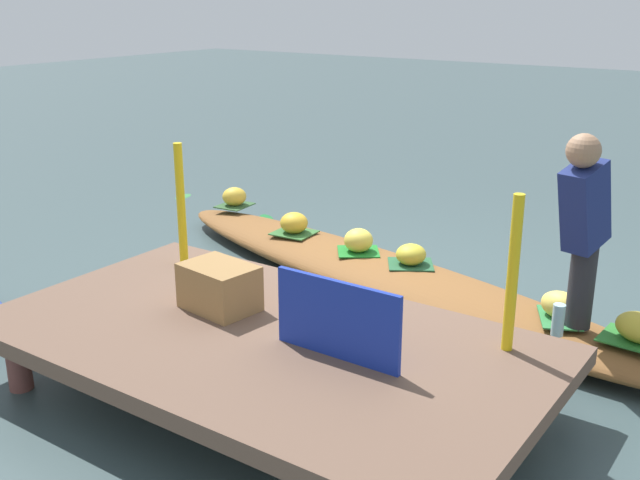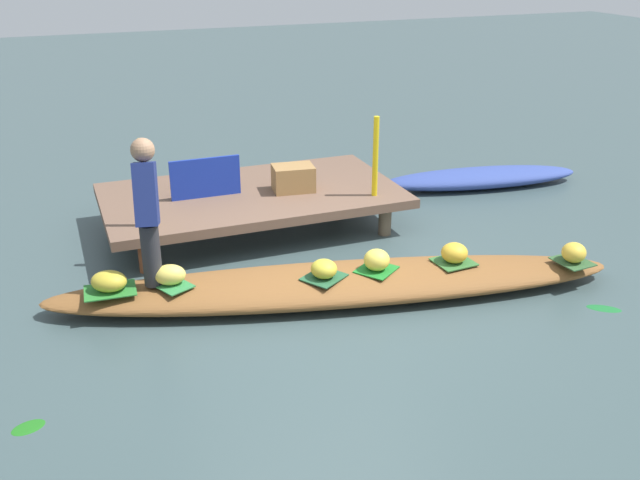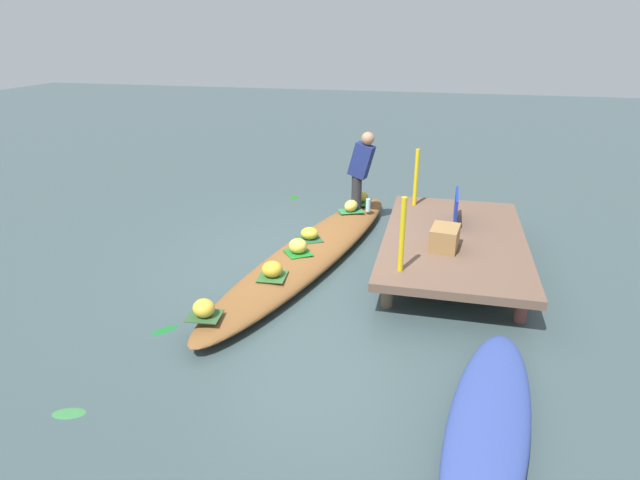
# 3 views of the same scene
# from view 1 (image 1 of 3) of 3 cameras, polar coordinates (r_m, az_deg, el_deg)

# --- Properties ---
(canal_water) EXTENTS (40.00, 40.00, 0.00)m
(canal_water) POSITION_cam_1_polar(r_m,az_deg,el_deg) (6.02, 5.16, -3.92)
(canal_water) COLOR #3A4D4E
(canal_water) RESTS_ON ground
(dock_platform) EXTENTS (3.20, 1.80, 0.42)m
(dock_platform) POSITION_cam_1_polar(r_m,az_deg,el_deg) (4.33, -4.30, -7.76)
(dock_platform) COLOR brown
(dock_platform) RESTS_ON ground
(vendor_boat) EXTENTS (5.21, 1.93, 0.24)m
(vendor_boat) POSITION_cam_1_polar(r_m,az_deg,el_deg) (5.97, 5.20, -2.85)
(vendor_boat) COLOR brown
(vendor_boat) RESTS_ON ground
(leaf_mat_0) EXTENTS (0.32, 0.36, 0.01)m
(leaf_mat_0) POSITION_cam_1_polar(r_m,az_deg,el_deg) (7.56, -6.44, 2.61)
(leaf_mat_0) COLOR #2F562E
(leaf_mat_0) RESTS_ON vendor_boat
(banana_bunch_0) EXTENTS (0.32, 0.32, 0.18)m
(banana_bunch_0) POSITION_cam_1_polar(r_m,az_deg,el_deg) (7.54, -6.47, 3.27)
(banana_bunch_0) COLOR gold
(banana_bunch_0) RESTS_ON vendor_boat
(leaf_mat_1) EXTENTS (0.45, 0.44, 0.01)m
(leaf_mat_1) POSITION_cam_1_polar(r_m,az_deg,el_deg) (5.92, 6.83, -1.82)
(leaf_mat_1) COLOR #245835
(leaf_mat_1) RESTS_ON vendor_boat
(banana_bunch_1) EXTENTS (0.25, 0.26, 0.16)m
(banana_bunch_1) POSITION_cam_1_polar(r_m,az_deg,el_deg) (5.89, 6.86, -1.09)
(banana_bunch_1) COLOR gold
(banana_bunch_1) RESTS_ON vendor_boat
(leaf_mat_2) EXTENTS (0.44, 0.34, 0.01)m
(leaf_mat_2) POSITION_cam_1_polar(r_m,az_deg,el_deg) (5.01, 22.81, -6.99)
(leaf_mat_2) COLOR #29762C
(leaf_mat_2) RESTS_ON vendor_boat
(banana_bunch_2) EXTENTS (0.38, 0.36, 0.17)m
(banana_bunch_2) POSITION_cam_1_polar(r_m,az_deg,el_deg) (4.97, 22.93, -6.09)
(banana_bunch_2) COLOR gold
(banana_bunch_2) RESTS_ON vendor_boat
(leaf_mat_3) EXTENTS (0.37, 0.34, 0.01)m
(leaf_mat_3) POSITION_cam_1_polar(r_m,az_deg,el_deg) (6.65, -1.96, 0.55)
(leaf_mat_3) COLOR #336830
(leaf_mat_3) RESTS_ON vendor_boat
(banana_bunch_3) EXTENTS (0.25, 0.25, 0.18)m
(banana_bunch_3) POSITION_cam_1_polar(r_m,az_deg,el_deg) (6.62, -1.97, 1.30)
(banana_bunch_3) COLOR gold
(banana_bunch_3) RESTS_ON vendor_boat
(leaf_mat_4) EXTENTS (0.45, 0.44, 0.01)m
(leaf_mat_4) POSITION_cam_1_polar(r_m,az_deg,el_deg) (6.17, 2.90, -0.87)
(leaf_mat_4) COLOR #1D7627
(leaf_mat_4) RESTS_ON vendor_boat
(banana_bunch_4) EXTENTS (0.32, 0.32, 0.19)m
(banana_bunch_4) POSITION_cam_1_polar(r_m,az_deg,el_deg) (6.14, 2.92, -0.02)
(banana_bunch_4) COLOR #EFD24B
(banana_bunch_4) RESTS_ON vendor_boat
(leaf_mat_5) EXTENTS (0.39, 0.45, 0.01)m
(leaf_mat_5) POSITION_cam_1_polar(r_m,az_deg,el_deg) (5.17, 17.59, -5.60)
(leaf_mat_5) COLOR #2E7B3F
(leaf_mat_5) RESTS_ON vendor_boat
(banana_bunch_5) EXTENTS (0.31, 0.26, 0.18)m
(banana_bunch_5) POSITION_cam_1_polar(r_m,az_deg,el_deg) (5.14, 17.68, -4.69)
(banana_bunch_5) COLOR #F1D358
(banana_bunch_5) RESTS_ON vendor_boat
(vendor_person) EXTENTS (0.26, 0.43, 1.25)m
(vendor_person) POSITION_cam_1_polar(r_m,az_deg,el_deg) (4.80, 19.24, 1.31)
(vendor_person) COLOR #28282D
(vendor_person) RESTS_ON vendor_boat
(water_bottle) EXTENTS (0.08, 0.08, 0.20)m
(water_bottle) POSITION_cam_1_polar(r_m,az_deg,el_deg) (4.88, 17.50, -5.77)
(water_bottle) COLOR #A7D6E2
(water_bottle) RESTS_ON vendor_boat
(market_banner) EXTENTS (0.75, 0.03, 0.43)m
(market_banner) POSITION_cam_1_polar(r_m,az_deg,el_deg) (3.95, 1.31, -6.00)
(market_banner) COLOR #172E9E
(market_banner) RESTS_ON dock_platform
(railing_post_west) EXTENTS (0.06, 0.06, 0.86)m
(railing_post_west) POSITION_cam_1_polar(r_m,az_deg,el_deg) (4.08, 14.31, -2.50)
(railing_post_west) COLOR yellow
(railing_post_west) RESTS_ON dock_platform
(railing_post_east) EXTENTS (0.06, 0.06, 0.86)m
(railing_post_east) POSITION_cam_1_polar(r_m,az_deg,el_deg) (5.34, -10.43, 2.65)
(railing_post_east) COLOR yellow
(railing_post_east) RESTS_ON dock_platform
(produce_crate) EXTENTS (0.48, 0.37, 0.28)m
(produce_crate) POSITION_cam_1_polar(r_m,az_deg,el_deg) (4.61, -7.58, -3.53)
(produce_crate) COLOR olive
(produce_crate) RESTS_ON dock_platform
(drifting_plant_0) EXTENTS (0.21, 0.30, 0.01)m
(drifting_plant_0) POSITION_cam_1_polar(r_m,az_deg,el_deg) (8.94, -10.27, 3.26)
(drifting_plant_0) COLOR #377C40
(drifting_plant_0) RESTS_ON ground
(drifting_plant_1) EXTENTS (0.31, 0.28, 0.01)m
(drifting_plant_1) POSITION_cam_1_polar(r_m,az_deg,el_deg) (7.97, -4.06, 1.69)
(drifting_plant_1) COLOR #1A692E
(drifting_plant_1) RESTS_ON ground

